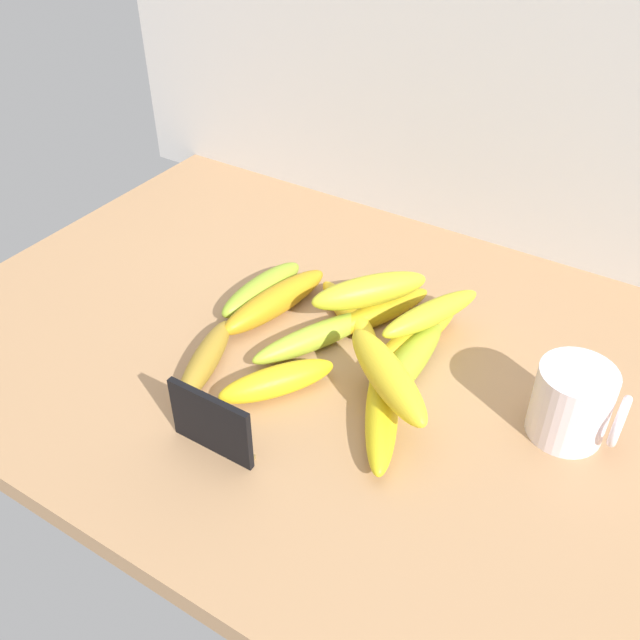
# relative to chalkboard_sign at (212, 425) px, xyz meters

# --- Properties ---
(counter_top) EXTENTS (1.10, 0.76, 0.03)m
(counter_top) POSITION_rel_chalkboard_sign_xyz_m (0.02, 0.22, -0.05)
(counter_top) COLOR tan
(counter_top) RESTS_ON ground
(back_wall) EXTENTS (1.30, 0.02, 0.70)m
(back_wall) POSITION_rel_chalkboard_sign_xyz_m (0.02, 0.61, 0.28)
(back_wall) COLOR beige
(back_wall) RESTS_ON ground
(chalkboard_sign) EXTENTS (0.11, 0.02, 0.08)m
(chalkboard_sign) POSITION_rel_chalkboard_sign_xyz_m (0.00, 0.00, 0.00)
(chalkboard_sign) COLOR black
(chalkboard_sign) RESTS_ON counter_top
(coffee_mug) EXTENTS (0.10, 0.09, 0.09)m
(coffee_mug) POSITION_rel_chalkboard_sign_xyz_m (0.34, 0.24, 0.01)
(coffee_mug) COLOR silver
(coffee_mug) RESTS_ON counter_top
(banana_0) EXTENTS (0.13, 0.20, 0.04)m
(banana_0) POSITION_rel_chalkboard_sign_xyz_m (0.14, 0.14, -0.02)
(banana_0) COLOR yellow
(banana_0) RESTS_ON counter_top
(banana_1) EXTENTS (0.08, 0.20, 0.04)m
(banana_1) POSITION_rel_chalkboard_sign_xyz_m (-0.09, 0.25, -0.02)
(banana_1) COLOR #C28F19
(banana_1) RESTS_ON counter_top
(banana_2) EXTENTS (0.12, 0.15, 0.04)m
(banana_2) POSITION_rel_chalkboard_sign_xyz_m (0.01, 0.12, -0.02)
(banana_2) COLOR yellow
(banana_2) RESTS_ON counter_top
(banana_3) EXTENTS (0.07, 0.18, 0.04)m
(banana_3) POSITION_rel_chalkboard_sign_xyz_m (0.12, 0.29, -0.02)
(banana_3) COLOR yellow
(banana_3) RESTS_ON counter_top
(banana_4) EXTENTS (0.06, 0.17, 0.04)m
(banana_4) POSITION_rel_chalkboard_sign_xyz_m (-0.12, 0.26, -0.02)
(banana_4) COLOR #8DAC2D
(banana_4) RESTS_ON counter_top
(banana_5) EXTENTS (0.15, 0.11, 0.03)m
(banana_5) POSITION_rel_chalkboard_sign_xyz_m (0.01, 0.29, -0.02)
(banana_5) COLOR yellow
(banana_5) RESTS_ON counter_top
(banana_6) EXTENTS (0.08, 0.17, 0.03)m
(banana_6) POSITION_rel_chalkboard_sign_xyz_m (-0.10, 0.10, -0.02)
(banana_6) COLOR olive
(banana_6) RESTS_ON counter_top
(banana_7) EXTENTS (0.05, 0.21, 0.04)m
(banana_7) POSITION_rel_chalkboard_sign_xyz_m (0.13, 0.23, -0.02)
(banana_7) COLOR #98AB28
(banana_7) RESTS_ON counter_top
(banana_8) EXTENTS (0.12, 0.19, 0.03)m
(banana_8) POSITION_rel_chalkboard_sign_xyz_m (0.00, 0.22, -0.02)
(banana_8) COLOR #A0BC32
(banana_8) RESTS_ON counter_top
(banana_9) EXTENTS (0.10, 0.17, 0.03)m
(banana_9) POSITION_rel_chalkboard_sign_xyz_m (0.05, 0.31, -0.02)
(banana_9) COLOR gold
(banana_9) RESTS_ON counter_top
(banana_10) EXTENTS (0.09, 0.16, 0.03)m
(banana_10) POSITION_rel_chalkboard_sign_xyz_m (0.13, 0.30, 0.02)
(banana_10) COLOR gold
(banana_10) RESTS_ON banana_3
(banana_11) EXTENTS (0.17, 0.14, 0.04)m
(banana_11) POSITION_rel_chalkboard_sign_xyz_m (0.14, 0.16, 0.02)
(banana_11) COLOR yellow
(banana_11) RESTS_ON banana_0
(banana_12) EXTENTS (0.14, 0.16, 0.04)m
(banana_12) POSITION_rel_chalkboard_sign_xyz_m (0.04, 0.30, 0.02)
(banana_12) COLOR gold
(banana_12) RESTS_ON banana_9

